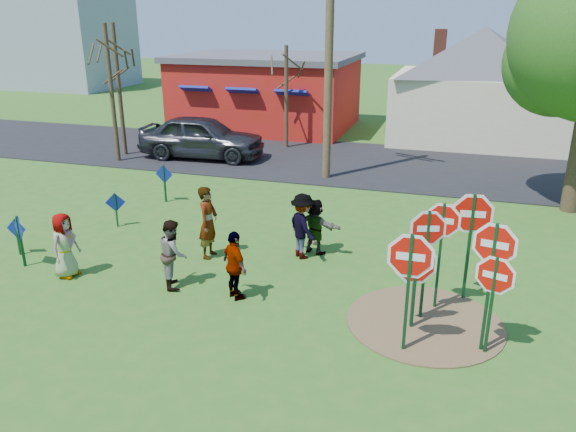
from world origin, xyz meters
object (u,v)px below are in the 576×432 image
at_px(person_a, 65,245).
at_px(stop_sign_c, 493,259).
at_px(stop_sign_a, 410,267).
at_px(suv, 202,137).
at_px(utility_pole, 329,39).
at_px(stop_sign_d, 472,221).
at_px(stop_sign_b, 442,230).
at_px(person_b, 208,222).

bearing_deg(person_a, stop_sign_c, -88.59).
bearing_deg(stop_sign_c, stop_sign_a, -151.18).
distance_m(stop_sign_a, suv, 15.99).
distance_m(suv, utility_pole, 7.36).
distance_m(stop_sign_a, stop_sign_d, 2.68).
relative_size(stop_sign_c, stop_sign_d, 1.04).
bearing_deg(suv, person_a, -174.07).
bearing_deg(stop_sign_b, utility_pole, 123.81).
bearing_deg(stop_sign_b, stop_sign_c, -49.57).
height_order(stop_sign_d, suv, stop_sign_d).
bearing_deg(person_b, stop_sign_d, -94.67).
height_order(stop_sign_a, stop_sign_d, stop_sign_d).
xyz_separation_m(stop_sign_d, person_a, (-9.18, -1.65, -1.04)).
distance_m(person_b, utility_pole, 9.18).
xyz_separation_m(stop_sign_d, suv, (-11.09, 9.96, -0.88)).
distance_m(stop_sign_b, person_a, 8.72).
xyz_separation_m(stop_sign_d, person_b, (-6.39, 0.43, -0.89)).
xyz_separation_m(stop_sign_c, utility_pole, (-5.56, 10.56, 3.22)).
distance_m(stop_sign_c, suv, 16.61).
bearing_deg(stop_sign_d, stop_sign_b, -140.19).
relative_size(stop_sign_d, suv, 0.48).
bearing_deg(stop_sign_c, stop_sign_b, 135.68).
bearing_deg(person_a, person_b, -49.59).
xyz_separation_m(person_a, person_b, (2.79, 2.08, 0.15)).
bearing_deg(stop_sign_d, utility_pole, 114.39).
bearing_deg(suv, stop_sign_c, -139.77).
bearing_deg(stop_sign_a, utility_pole, 109.55).
xyz_separation_m(person_b, utility_pole, (1.19, 8.09, 4.17)).
bearing_deg(utility_pole, suv, 166.26).
bearing_deg(person_b, stop_sign_c, -110.92).
bearing_deg(stop_sign_d, stop_sign_a, -120.20).
bearing_deg(stop_sign_d, suv, 131.08).
height_order(person_a, utility_pole, utility_pole).
distance_m(stop_sign_a, utility_pole, 12.21).
distance_m(stop_sign_c, person_b, 7.24).
xyz_separation_m(stop_sign_a, stop_sign_b, (0.47, 1.84, 0.09)).
height_order(stop_sign_a, person_b, stop_sign_a).
relative_size(stop_sign_b, stop_sign_d, 0.96).
height_order(stop_sign_a, utility_pole, utility_pole).
bearing_deg(stop_sign_b, person_a, -166.18).
bearing_deg(person_a, utility_pole, -17.62).
bearing_deg(person_b, utility_pole, -9.19).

